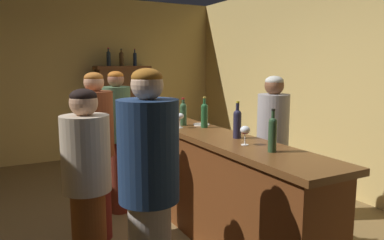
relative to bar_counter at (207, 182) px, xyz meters
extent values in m
plane|color=brown|center=(-0.51, 0.04, -0.52)|extent=(9.27, 9.27, 0.00)
cube|color=tan|center=(-0.51, 3.66, 0.90)|extent=(5.29, 0.12, 2.84)
cube|color=tan|center=(2.14, 0.04, 0.90)|extent=(0.12, 7.25, 2.84)
cube|color=#633115|center=(0.00, 0.00, -0.03)|extent=(0.47, 3.03, 0.97)
cube|color=brown|center=(0.00, 0.00, 0.48)|extent=(0.53, 3.16, 0.05)
cube|color=brown|center=(0.23, 3.39, 0.31)|extent=(0.89, 0.31, 1.64)
cube|color=#5A311B|center=(0.23, 3.39, 1.10)|extent=(0.97, 0.37, 0.06)
cylinder|color=#232238|center=(0.08, -0.39, 0.62)|extent=(0.07, 0.07, 0.22)
sphere|color=#232238|center=(0.08, -0.39, 0.72)|extent=(0.07, 0.07, 0.07)
cylinder|color=#232238|center=(0.08, -0.39, 0.77)|extent=(0.03, 0.03, 0.10)
cylinder|color=gold|center=(0.08, -0.39, 0.83)|extent=(0.03, 0.03, 0.02)
cylinder|color=#2A4629|center=(0.01, -0.94, 0.62)|extent=(0.06, 0.06, 0.23)
sphere|color=#2A4629|center=(0.01, -0.94, 0.74)|extent=(0.06, 0.06, 0.06)
cylinder|color=#2A4629|center=(0.01, -0.94, 0.78)|extent=(0.03, 0.03, 0.08)
cylinder|color=black|center=(0.01, -0.94, 0.83)|extent=(0.03, 0.03, 0.02)
cylinder|color=#21522A|center=(0.10, 0.24, 0.61)|extent=(0.07, 0.07, 0.22)
sphere|color=#21522A|center=(0.10, 0.24, 0.72)|extent=(0.07, 0.07, 0.07)
cylinder|color=#21522A|center=(0.10, 0.24, 0.77)|extent=(0.03, 0.03, 0.09)
cylinder|color=gold|center=(0.10, 0.24, 0.82)|extent=(0.03, 0.03, 0.02)
cylinder|color=#305130|center=(-0.03, 0.46, 0.61)|extent=(0.08, 0.08, 0.20)
sphere|color=#305130|center=(-0.03, 0.46, 0.71)|extent=(0.08, 0.08, 0.08)
cylinder|color=#305130|center=(-0.03, 0.46, 0.75)|extent=(0.03, 0.03, 0.08)
cylinder|color=red|center=(-0.03, 0.46, 0.80)|extent=(0.03, 0.03, 0.02)
cylinder|color=white|center=(-0.03, -0.65, 0.51)|extent=(0.06, 0.06, 0.00)
cylinder|color=white|center=(-0.03, -0.65, 0.55)|extent=(0.01, 0.01, 0.09)
ellipsoid|color=white|center=(-0.03, -0.65, 0.63)|extent=(0.08, 0.08, 0.07)
ellipsoid|color=maroon|center=(-0.03, -0.65, 0.61)|extent=(0.07, 0.07, 0.03)
cylinder|color=white|center=(0.09, 0.96, 0.51)|extent=(0.06, 0.06, 0.00)
cylinder|color=white|center=(0.09, 0.96, 0.55)|extent=(0.01, 0.01, 0.07)
ellipsoid|color=white|center=(0.09, 0.96, 0.62)|extent=(0.08, 0.08, 0.07)
ellipsoid|color=maroon|center=(0.09, 0.96, 0.60)|extent=(0.07, 0.07, 0.03)
cylinder|color=white|center=(-0.13, 0.33, 0.51)|extent=(0.06, 0.06, 0.00)
cylinder|color=white|center=(-0.13, 0.33, 0.55)|extent=(0.01, 0.01, 0.09)
ellipsoid|color=white|center=(-0.13, 0.33, 0.63)|extent=(0.08, 0.08, 0.06)
cylinder|color=#512A1B|center=(-0.11, 1.11, 0.59)|extent=(0.11, 0.11, 0.18)
cylinder|color=#38602D|center=(-0.07, 1.11, 0.69)|extent=(0.01, 0.01, 0.16)
sphere|color=#BC497D|center=(-0.07, 1.11, 0.77)|extent=(0.06, 0.06, 0.06)
cylinder|color=#38602D|center=(-0.10, 1.14, 0.69)|extent=(0.01, 0.01, 0.15)
sphere|color=yellow|center=(-0.10, 1.14, 0.76)|extent=(0.06, 0.06, 0.06)
cylinder|color=#38602D|center=(-0.13, 1.14, 0.72)|extent=(0.01, 0.01, 0.22)
sphere|color=red|center=(-0.13, 1.14, 0.83)|extent=(0.07, 0.07, 0.07)
cylinder|color=#38602D|center=(-0.15, 1.11, 0.71)|extent=(0.01, 0.01, 0.20)
sphere|color=yellow|center=(-0.15, 1.11, 0.82)|extent=(0.07, 0.07, 0.07)
cylinder|color=#38602D|center=(-0.13, 1.08, 0.71)|extent=(0.01, 0.01, 0.20)
sphere|color=orange|center=(-0.13, 1.08, 0.81)|extent=(0.05, 0.05, 0.05)
cylinder|color=#38602D|center=(-0.10, 1.06, 0.71)|extent=(0.01, 0.01, 0.20)
sphere|color=gold|center=(-0.10, 1.06, 0.81)|extent=(0.08, 0.08, 0.08)
cylinder|color=white|center=(0.15, 0.38, 0.51)|extent=(0.18, 0.18, 0.01)
cylinder|color=#1A2633|center=(-0.01, 3.39, 1.24)|extent=(0.07, 0.07, 0.22)
sphere|color=#1A2633|center=(-0.01, 3.39, 1.35)|extent=(0.07, 0.07, 0.07)
cylinder|color=#1A2633|center=(-0.01, 3.39, 1.39)|extent=(0.03, 0.03, 0.08)
cylinder|color=#B5172D|center=(-0.01, 3.39, 1.44)|extent=(0.03, 0.03, 0.02)
cylinder|color=#4A3019|center=(0.22, 3.39, 1.23)|extent=(0.08, 0.08, 0.21)
sphere|color=#4A3019|center=(0.22, 3.39, 1.34)|extent=(0.08, 0.08, 0.08)
cylinder|color=#4A3019|center=(0.22, 3.39, 1.38)|extent=(0.03, 0.03, 0.08)
cylinder|color=black|center=(0.22, 3.39, 1.42)|extent=(0.03, 0.03, 0.02)
cylinder|color=#18233C|center=(0.47, 3.39, 1.23)|extent=(0.07, 0.07, 0.21)
sphere|color=#18233C|center=(0.47, 3.39, 1.34)|extent=(0.07, 0.07, 0.07)
cylinder|color=#18233C|center=(0.47, 3.39, 1.38)|extent=(0.02, 0.02, 0.08)
cylinder|color=#AB1D2B|center=(0.47, 3.39, 1.43)|extent=(0.02, 0.02, 0.02)
cylinder|color=brown|center=(-1.26, -0.42, -0.13)|extent=(0.25, 0.25, 0.77)
cylinder|color=#BCAA91|center=(-1.26, -0.42, 0.53)|extent=(0.35, 0.35, 0.55)
sphere|color=tan|center=(-1.26, -0.42, 0.89)|extent=(0.20, 0.20, 0.20)
ellipsoid|color=black|center=(-1.26, -0.42, 0.94)|extent=(0.19, 0.19, 0.11)
cylinder|color=navy|center=(-1.00, -0.99, 0.64)|extent=(0.38, 0.38, 0.63)
sphere|color=#D5AB88|center=(-1.00, -0.99, 1.04)|extent=(0.20, 0.20, 0.20)
ellipsoid|color=#985B1A|center=(-1.00, -0.99, 1.08)|extent=(0.19, 0.19, 0.11)
cylinder|color=maroon|center=(-1.00, 0.36, -0.10)|extent=(0.24, 0.24, 0.83)
cylinder|color=brown|center=(-1.00, 0.36, 0.61)|extent=(0.33, 0.33, 0.60)
sphere|color=tan|center=(-1.00, 0.36, 1.00)|extent=(0.18, 0.18, 0.18)
ellipsoid|color=#9F5920|center=(-1.00, 0.36, 1.04)|extent=(0.17, 0.17, 0.10)
cylinder|color=maroon|center=(-0.63, 0.91, -0.10)|extent=(0.22, 0.22, 0.83)
cylinder|color=#486947|center=(-0.63, 0.91, 0.61)|extent=(0.31, 0.31, 0.61)
sphere|color=#965D45|center=(-0.63, 0.91, 1.00)|extent=(0.18, 0.18, 0.18)
ellipsoid|color=#A5581A|center=(-0.63, 0.91, 1.04)|extent=(0.17, 0.17, 0.10)
cylinder|color=#2F2631|center=(0.79, -0.04, -0.12)|extent=(0.24, 0.24, 0.78)
cylinder|color=#979393|center=(0.79, -0.04, 0.56)|extent=(0.34, 0.34, 0.58)
sphere|color=brown|center=(0.79, -0.04, 0.94)|extent=(0.20, 0.20, 0.20)
ellipsoid|color=#B4B4A9|center=(0.79, -0.04, 0.98)|extent=(0.19, 0.19, 0.11)
camera|label=1|loc=(-1.79, -3.03, 1.16)|focal=34.36mm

